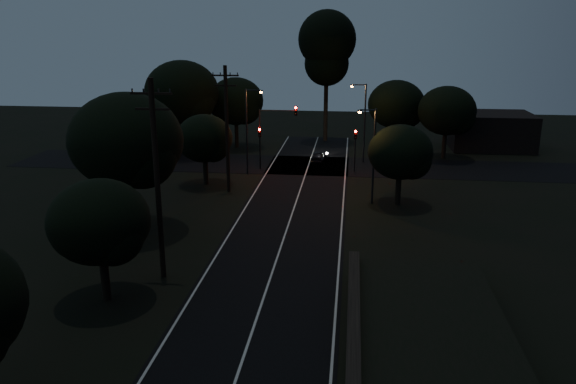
# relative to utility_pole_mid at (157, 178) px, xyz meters

# --- Properties ---
(road_surface) EXTENTS (60.00, 70.00, 0.03)m
(road_surface) POSITION_rel_utility_pole_mid_xyz_m (6.00, 16.12, -5.73)
(road_surface) COLOR black
(road_surface) RESTS_ON ground
(utility_pole_mid) EXTENTS (2.20, 0.30, 11.00)m
(utility_pole_mid) POSITION_rel_utility_pole_mid_xyz_m (0.00, 0.00, 0.00)
(utility_pole_mid) COLOR black
(utility_pole_mid) RESTS_ON ground
(utility_pole_far) EXTENTS (2.20, 0.30, 10.50)m
(utility_pole_far) POSITION_rel_utility_pole_mid_xyz_m (0.00, 17.00, -0.25)
(utility_pole_far) COLOR black
(utility_pole_far) RESTS_ON ground
(tree_left_b) EXTENTS (5.01, 5.01, 6.37)m
(tree_left_b) POSITION_rel_utility_pole_mid_xyz_m (-1.82, -3.10, -1.61)
(tree_left_b) COLOR black
(tree_left_b) RESTS_ON ground
(tree_left_c) EXTENTS (7.48, 7.48, 9.44)m
(tree_left_c) POSITION_rel_utility_pole_mid_xyz_m (-4.24, 6.85, 0.37)
(tree_left_c) COLOR black
(tree_left_c) RESTS_ON ground
(tree_left_d) EXTENTS (4.91, 4.91, 6.23)m
(tree_left_d) POSITION_rel_utility_pole_mid_xyz_m (-2.33, 18.90, -1.71)
(tree_left_d) COLOR black
(tree_left_d) RESTS_ON ground
(tree_far_nw) EXTENTS (6.31, 6.31, 7.99)m
(tree_far_nw) POSITION_rel_utility_pole_mid_xyz_m (-2.78, 34.87, -0.56)
(tree_far_nw) COLOR black
(tree_far_nw) RESTS_ON ground
(tree_far_w) EXTENTS (7.91, 7.91, 10.09)m
(tree_far_w) POSITION_rel_utility_pole_mid_xyz_m (-7.72, 30.84, 0.82)
(tree_far_w) COLOR black
(tree_far_w) RESTS_ON ground
(tree_far_ne) EXTENTS (6.23, 6.23, 7.88)m
(tree_far_ne) POSITION_rel_utility_pole_mid_xyz_m (15.22, 34.87, -0.64)
(tree_far_ne) COLOR black
(tree_far_ne) RESTS_ON ground
(tree_far_e) EXTENTS (5.99, 5.99, 7.60)m
(tree_far_e) POSITION_rel_utility_pole_mid_xyz_m (20.21, 31.88, -0.81)
(tree_far_e) COLOR black
(tree_far_e) RESTS_ON ground
(tree_right_a) EXTENTS (4.98, 4.98, 6.33)m
(tree_right_a) POSITION_rel_utility_pole_mid_xyz_m (14.18, 14.90, -1.64)
(tree_right_a) COLOR black
(tree_right_a) RESTS_ON ground
(tall_pine) EXTENTS (6.78, 6.78, 15.41)m
(tall_pine) POSITION_rel_utility_pole_mid_xyz_m (7.00, 40.00, 5.37)
(tall_pine) COLOR black
(tall_pine) RESTS_ON ground
(building_left) EXTENTS (10.00, 8.00, 4.40)m
(building_left) POSITION_rel_utility_pole_mid_xyz_m (-14.00, 37.00, -3.54)
(building_left) COLOR black
(building_left) RESTS_ON ground
(building_right) EXTENTS (9.00, 7.00, 4.00)m
(building_right) POSITION_rel_utility_pole_mid_xyz_m (26.00, 38.00, -3.74)
(building_right) COLOR black
(building_right) RESTS_ON ground
(signal_left) EXTENTS (0.28, 0.35, 4.10)m
(signal_left) POSITION_rel_utility_pole_mid_xyz_m (1.40, 24.99, -2.90)
(signal_left) COLOR black
(signal_left) RESTS_ON ground
(signal_right) EXTENTS (0.28, 0.35, 4.10)m
(signal_right) POSITION_rel_utility_pole_mid_xyz_m (10.60, 24.99, -2.90)
(signal_right) COLOR black
(signal_right) RESTS_ON ground
(signal_mast) EXTENTS (3.70, 0.35, 6.25)m
(signal_mast) POSITION_rel_utility_pole_mid_xyz_m (3.09, 24.99, -1.40)
(signal_mast) COLOR black
(signal_mast) RESTS_ON ground
(streetlight_a) EXTENTS (1.66, 0.26, 8.00)m
(streetlight_a) POSITION_rel_utility_pole_mid_xyz_m (0.69, 23.00, -1.10)
(streetlight_a) COLOR black
(streetlight_a) RESTS_ON ground
(streetlight_b) EXTENTS (1.66, 0.26, 8.00)m
(streetlight_b) POSITION_rel_utility_pole_mid_xyz_m (11.31, 29.00, -1.10)
(streetlight_b) COLOR black
(streetlight_b) RESTS_ON ground
(streetlight_c) EXTENTS (1.46, 0.26, 7.50)m
(streetlight_c) POSITION_rel_utility_pole_mid_xyz_m (11.83, 15.00, -1.39)
(streetlight_c) COLOR black
(streetlight_c) RESTS_ON ground
(car) EXTENTS (1.70, 3.42, 1.12)m
(car) POSITION_rel_utility_pole_mid_xyz_m (6.91, 28.78, -5.18)
(car) COLOR black
(car) RESTS_ON ground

